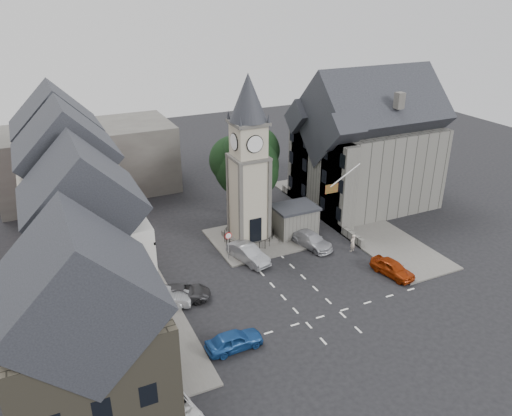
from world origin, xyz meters
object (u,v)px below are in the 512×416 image
stone_shelter (295,220)px  car_east_red (392,268)px  car_west_blue (234,340)px  clock_tower (249,163)px  pedestrian (353,243)px

stone_shelter → car_east_red: size_ratio=1.05×
car_east_red → stone_shelter: bearing=98.8°
car_west_blue → car_east_red: size_ratio=0.99×
clock_tower → pedestrian: size_ratio=9.29×
stone_shelter → car_west_blue: bearing=-132.3°
clock_tower → car_west_blue: size_ratio=3.99×
stone_shelter → car_east_red: (3.84, -10.50, -0.85)m
car_east_red → car_west_blue: bearing=179.2°
stone_shelter → car_west_blue: (-12.30, -13.50, -0.85)m
stone_shelter → car_east_red: stone_shelter is taller
pedestrian → car_west_blue: bearing=9.6°
clock_tower → stone_shelter: (4.80, -0.49, -6.57)m
clock_tower → car_east_red: (8.64, -10.99, -7.42)m
car_east_red → pedestrian: size_ratio=2.34×
pedestrian → clock_tower: bearing=-54.5°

